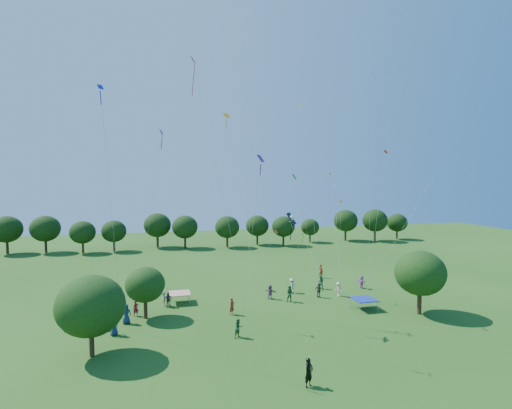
# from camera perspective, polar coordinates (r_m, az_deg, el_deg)

# --- Properties ---
(ground) EXTENTS (160.00, 160.00, 0.00)m
(ground) POSITION_cam_1_polar(r_m,az_deg,el_deg) (26.86, 8.09, -26.26)
(ground) COLOR #2A571A
(near_tree_west) EXTENTS (5.08, 5.08, 6.19)m
(near_tree_west) POSITION_cam_1_polar(r_m,az_deg,el_deg) (33.13, -22.54, -13.22)
(near_tree_west) COLOR #422B19
(near_tree_west) RESTS_ON ground
(near_tree_north) EXTENTS (3.74, 3.74, 4.97)m
(near_tree_north) POSITION_cam_1_polar(r_m,az_deg,el_deg) (40.20, -15.56, -10.98)
(near_tree_north) COLOR #422B19
(near_tree_north) RESTS_ON ground
(near_tree_east) EXTENTS (4.90, 4.90, 6.31)m
(near_tree_east) POSITION_cam_1_polar(r_m,az_deg,el_deg) (42.93, 22.41, -9.04)
(near_tree_east) COLOR #422B19
(near_tree_east) RESTS_ON ground
(treeline) EXTENTS (88.01, 8.77, 6.77)m
(treeline) POSITION_cam_1_polar(r_m,az_deg,el_deg) (77.82, -8.66, -3.12)
(treeline) COLOR #422B19
(treeline) RESTS_ON ground
(tent_red_stripe) EXTENTS (2.20, 2.20, 1.10)m
(tent_red_stripe) POSITION_cam_1_polar(r_m,az_deg,el_deg) (44.70, -10.86, -12.36)
(tent_red_stripe) COLOR red
(tent_red_stripe) RESTS_ON ground
(tent_blue) EXTENTS (2.20, 2.20, 1.10)m
(tent_blue) POSITION_cam_1_polar(r_m,az_deg,el_deg) (43.38, 15.19, -12.94)
(tent_blue) COLOR navy
(tent_blue) RESTS_ON ground
(man_in_black) EXTENTS (0.84, 0.75, 1.89)m
(man_in_black) POSITION_cam_1_polar(r_m,az_deg,el_deg) (28.04, 7.56, -22.69)
(man_in_black) COLOR black
(man_in_black) RESTS_ON ground
(crowd_person_0) EXTENTS (0.99, 0.69, 1.83)m
(crowd_person_0) POSITION_cam_1_polar(r_m,az_deg,el_deg) (39.94, -18.05, -14.66)
(crowd_person_0) COLOR navy
(crowd_person_0) RESTS_ON ground
(crowd_person_1) EXTENTS (0.70, 0.82, 1.87)m
(crowd_person_1) POSITION_cam_1_polar(r_m,az_deg,el_deg) (55.03, 9.24, -9.37)
(crowd_person_1) COLOR maroon
(crowd_person_1) RESTS_ON ground
(crowd_person_2) EXTENTS (0.92, 0.77, 1.65)m
(crowd_person_2) POSITION_cam_1_polar(r_m,az_deg,el_deg) (49.84, 9.23, -10.90)
(crowd_person_2) COLOR #2B643C
(crowd_person_2) RESTS_ON ground
(crowd_person_3) EXTENTS (0.80, 1.17, 1.64)m
(crowd_person_3) POSITION_cam_1_polar(r_m,az_deg,el_deg) (47.25, 11.69, -11.76)
(crowd_person_3) COLOR #C7AF9F
(crowd_person_3) RESTS_ON ground
(crowd_person_4) EXTENTS (1.01, 0.78, 1.57)m
(crowd_person_4) POSITION_cam_1_polar(r_m,az_deg,el_deg) (43.55, -12.46, -13.16)
(crowd_person_4) COLOR #38352D
(crowd_person_4) RESTS_ON ground
(crowd_person_5) EXTENTS (1.34, 1.51, 1.60)m
(crowd_person_5) POSITION_cam_1_polar(r_m,az_deg,el_deg) (45.34, 2.03, -12.37)
(crowd_person_5) COLOR #874F82
(crowd_person_5) RESTS_ON ground
(crowd_person_6) EXTENTS (0.94, 0.84, 1.68)m
(crowd_person_6) POSITION_cam_1_polar(r_m,az_deg,el_deg) (39.16, -21.02, -15.21)
(crowd_person_6) COLOR navy
(crowd_person_6) RESTS_ON ground
(crowd_person_7) EXTENTS (0.74, 0.72, 1.70)m
(crowd_person_7) POSITION_cam_1_polar(r_m,az_deg,el_deg) (40.50, -3.46, -14.31)
(crowd_person_7) COLOR maroon
(crowd_person_7) RESTS_ON ground
(crowd_person_8) EXTENTS (0.91, 0.73, 1.63)m
(crowd_person_8) POSITION_cam_1_polar(r_m,az_deg,el_deg) (35.16, -2.51, -17.24)
(crowd_person_8) COLOR #2A632C
(crowd_person_8) RESTS_ON ground
(crowd_person_9) EXTENTS (1.22, 1.05, 1.72)m
(crowd_person_9) POSITION_cam_1_polar(r_m,az_deg,el_deg) (47.80, 5.16, -11.45)
(crowd_person_9) COLOR #BCB597
(crowd_person_9) RESTS_ON ground
(crowd_person_10) EXTENTS (0.92, 1.03, 1.63)m
(crowd_person_10) POSITION_cam_1_polar(r_m,az_deg,el_deg) (46.37, 8.98, -12.03)
(crowd_person_10) COLOR #3B312F
(crowd_person_10) RESTS_ON ground
(crowd_person_11) EXTENTS (0.84, 1.55, 1.58)m
(crowd_person_11) POSITION_cam_1_polar(r_m,az_deg,el_deg) (51.05, 14.82, -10.66)
(crowd_person_11) COLOR #AE66AA
(crowd_person_11) RESTS_ON ground
(crowd_person_12) EXTENTS (0.95, 0.96, 1.78)m
(crowd_person_12) POSITION_cam_1_polar(r_m,az_deg,el_deg) (37.57, -19.64, -15.92)
(crowd_person_12) COLOR navy
(crowd_person_12) RESTS_ON ground
(crowd_person_13) EXTENTS (0.67, 0.56, 1.54)m
(crowd_person_13) POSITION_cam_1_polar(r_m,az_deg,el_deg) (41.72, -16.79, -14.03)
(crowd_person_13) COLOR maroon
(crowd_person_13) RESTS_ON ground
(crowd_person_14) EXTENTS (0.99, 0.75, 1.79)m
(crowd_person_14) POSITION_cam_1_polar(r_m,az_deg,el_deg) (44.41, 4.89, -12.60)
(crowd_person_14) COLOR #285C27
(crowd_person_14) RESTS_ON ground
(crowd_person_15) EXTENTS (0.75, 1.16, 1.63)m
(crowd_person_15) POSITION_cam_1_polar(r_m,az_deg,el_deg) (44.10, -13.09, -12.92)
(crowd_person_15) COLOR beige
(crowd_person_15) RESTS_ON ground
(pirate_kite) EXTENTS (3.56, 2.20, 9.06)m
(pirate_kite) POSITION_cam_1_polar(r_m,az_deg,el_deg) (35.38, 5.14, -2.17)
(pirate_kite) COLOR black
(red_high_kite) EXTENTS (4.87, 4.01, 24.15)m
(red_high_kite) POSITION_cam_1_polar(r_m,az_deg,el_deg) (41.01, -7.75, 14.11)
(red_high_kite) COLOR red
(small_kite_0) EXTENTS (3.51, 0.77, 6.33)m
(small_kite_0) POSITION_cam_1_polar(r_m,az_deg,el_deg) (44.76, 2.20, -5.24)
(small_kite_0) COLOR #F8560E
(small_kite_1) EXTENTS (0.86, 1.57, 9.44)m
(small_kite_1) POSITION_cam_1_polar(r_m,az_deg,el_deg) (49.41, 11.96, -2.47)
(small_kite_1) COLOR orange
(small_kite_2) EXTENTS (2.97, 0.95, 19.54)m
(small_kite_2) POSITION_cam_1_polar(r_m,az_deg,el_deg) (40.97, 7.17, 7.13)
(small_kite_2) COLOR yellow
(small_kite_3) EXTENTS (3.55, 0.77, 12.55)m
(small_kite_3) POSITION_cam_1_polar(r_m,az_deg,el_deg) (45.85, 6.06, 1.54)
(small_kite_3) COLOR #288C19
(small_kite_4) EXTENTS (0.79, 5.95, 18.95)m
(small_kite_4) POSITION_cam_1_polar(r_m,az_deg,el_deg) (33.23, -20.51, 5.64)
(small_kite_4) COLOR #1324C5
(small_kite_5) EXTENTS (2.65, 1.92, 16.67)m
(small_kite_5) POSITION_cam_1_polar(r_m,az_deg,el_deg) (39.23, -14.00, 4.86)
(small_kite_5) COLOR #A41B96
(small_kite_6) EXTENTS (1.78, 5.14, 16.47)m
(small_kite_6) POSITION_cam_1_polar(r_m,az_deg,el_deg) (48.25, -0.82, 5.46)
(small_kite_6) COLOR white
(small_kite_7) EXTENTS (1.80, 8.46, 12.65)m
(small_kite_7) POSITION_cam_1_polar(r_m,az_deg,el_deg) (40.19, 21.24, -1.35)
(small_kite_7) COLOR #0ED2AE
(small_kite_8) EXTENTS (1.61, 1.05, 15.05)m
(small_kite_8) POSITION_cam_1_polar(r_m,az_deg,el_deg) (43.89, 17.39, 2.08)
(small_kite_8) COLOR red
(small_kite_9) EXTENTS (1.75, 2.05, 18.47)m
(small_kite_9) POSITION_cam_1_polar(r_m,az_deg,el_deg) (39.74, -4.64, 7.50)
(small_kite_9) COLOR #FFB00D
(small_kite_10) EXTENTS (0.92, 5.05, 12.86)m
(small_kite_10) POSITION_cam_1_polar(r_m,az_deg,el_deg) (55.50, 10.85, 0.93)
(small_kite_10) COLOR #C9D513
(small_kite_11) EXTENTS (1.28, 3.83, 4.95)m
(small_kite_11) POSITION_cam_1_polar(r_m,az_deg,el_deg) (52.84, 6.92, -5.00)
(small_kite_11) COLOR #2F8B19
(small_kite_12) EXTENTS (1.83, 3.28, 22.30)m
(small_kite_12) POSITION_cam_1_polar(r_m,az_deg,el_deg) (42.04, 16.23, 9.47)
(small_kite_12) COLOR #169BE2
(small_kite_13) EXTENTS (0.99, 4.52, 13.92)m
(small_kite_13) POSITION_cam_1_polar(r_m,az_deg,el_deg) (31.17, 0.21, 2.62)
(small_kite_13) COLOR #5A1583
(small_kite_14) EXTENTS (1.10, 0.54, 11.22)m
(small_kite_14) POSITION_cam_1_polar(r_m,az_deg,el_deg) (52.09, 11.35, -0.27)
(small_kite_14) COLOR white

